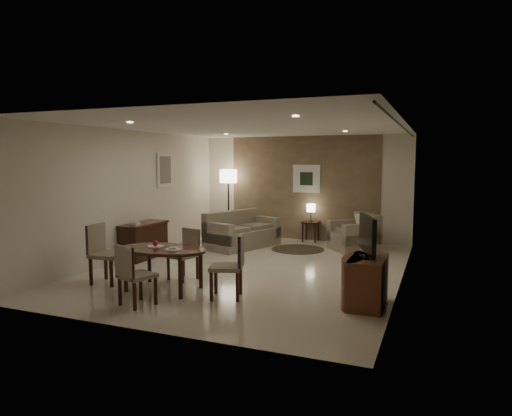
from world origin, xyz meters
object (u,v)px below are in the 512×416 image
at_px(sofa, 243,230).
at_px(floor_lamp, 228,203).
at_px(chair_far, 183,255).
at_px(side_table, 311,231).
at_px(dining_table, 164,269).
at_px(console_desk, 144,241).
at_px(tv_cabinet, 368,282).
at_px(chair_left, 108,254).
at_px(armchair, 354,232).
at_px(chair_near, 137,275).
at_px(chair_right, 226,266).

bearing_deg(sofa, floor_lamp, 58.37).
xyz_separation_m(chair_far, side_table, (1.08, 4.48, -0.18)).
bearing_deg(chair_far, dining_table, -69.51).
xyz_separation_m(console_desk, tv_cabinet, (4.89, -1.50, -0.03)).
bearing_deg(chair_far, chair_left, -131.12).
height_order(armchair, floor_lamp, floor_lamp).
bearing_deg(dining_table, console_desk, 132.46).
xyz_separation_m(chair_far, chair_left, (-1.05, -0.67, 0.06)).
distance_m(chair_near, chair_left, 1.42).
relative_size(armchair, side_table, 1.85).
height_order(chair_far, floor_lamp, floor_lamp).
distance_m(tv_cabinet, chair_far, 3.21).
relative_size(tv_cabinet, chair_left, 0.90).
distance_m(tv_cabinet, armchair, 4.07).
xyz_separation_m(dining_table, chair_near, (0.08, -0.80, 0.11)).
relative_size(console_desk, side_table, 2.31).
relative_size(sofa, floor_lamp, 0.99).
bearing_deg(dining_table, chair_near, -84.19).
bearing_deg(floor_lamp, dining_table, -76.30).
distance_m(chair_near, side_table, 6.03).
distance_m(chair_right, side_table, 5.15).
bearing_deg(floor_lamp, side_table, 3.80).
bearing_deg(tv_cabinet, console_desk, 162.95).
relative_size(tv_cabinet, floor_lamp, 0.49).
distance_m(console_desk, chair_left, 2.02).
distance_m(armchair, side_table, 1.46).
bearing_deg(tv_cabinet, chair_far, 175.24).
bearing_deg(chair_near, dining_table, -65.86).
height_order(chair_far, sofa, chair_far).
distance_m(chair_near, chair_right, 1.30).
height_order(sofa, side_table, sofa).
height_order(chair_left, floor_lamp, floor_lamp).
relative_size(dining_table, armchair, 1.51).
height_order(console_desk, chair_right, chair_right).
bearing_deg(chair_far, side_table, 92.63).
xyz_separation_m(chair_right, sofa, (-1.39, 3.80, -0.06)).
relative_size(dining_table, side_table, 2.79).
bearing_deg(chair_far, chair_near, -68.67).
xyz_separation_m(console_desk, chair_left, (0.64, -1.91, 0.13)).
height_order(tv_cabinet, chair_left, chair_left).
bearing_deg(floor_lamp, chair_left, -88.64).
height_order(dining_table, chair_left, chair_left).
distance_m(dining_table, chair_left, 1.11).
bearing_deg(sofa, chair_left, -171.84).
bearing_deg(console_desk, chair_near, -55.97).
height_order(chair_left, chair_right, chair_left).
distance_m(tv_cabinet, floor_lamp, 6.36).
relative_size(console_desk, chair_near, 1.35).
bearing_deg(side_table, tv_cabinet, -65.99).
distance_m(console_desk, floor_lamp, 3.19).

